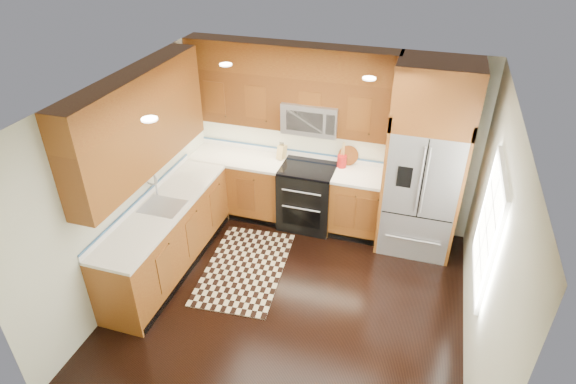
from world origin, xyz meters
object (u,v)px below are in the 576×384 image
(range, at_px, (307,196))
(knife_block, at_px, (282,152))
(refrigerator, at_px, (425,162))
(utensil_crock, at_px, (342,159))
(rug, at_px, (245,268))

(range, xyz_separation_m, knife_block, (-0.44, 0.17, 0.58))
(refrigerator, relative_size, utensil_crock, 7.02)
(refrigerator, height_order, rug, refrigerator)
(range, relative_size, refrigerator, 0.36)
(range, xyz_separation_m, utensil_crock, (0.44, 0.18, 0.60))
(range, relative_size, utensil_crock, 2.55)
(refrigerator, bearing_deg, rug, -149.88)
(range, distance_m, refrigerator, 1.76)
(range, bearing_deg, refrigerator, -1.40)
(knife_block, bearing_deg, range, -20.98)
(rug, height_order, utensil_crock, utensil_crock)
(range, distance_m, utensil_crock, 0.76)
(refrigerator, bearing_deg, knife_block, 174.07)
(range, height_order, rug, range)
(range, distance_m, knife_block, 0.74)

